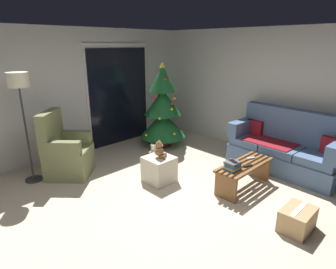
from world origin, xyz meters
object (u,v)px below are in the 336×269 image
remote_silver (251,158)px  floor_lamp (20,91)px  book_stack (233,166)px  teddy_bear_chestnut (160,150)px  coffee_table (244,172)px  armchair (66,153)px  cardboard_box_taped_mid_floor (297,219)px  christmas_tree (163,110)px  ottoman (159,169)px  remote_black (248,166)px  couch (285,148)px  cell_phone (233,161)px  teddy_bear_cream_by_tree (153,152)px

remote_silver → floor_lamp: floor_lamp is taller
book_stack → teddy_bear_chestnut: (-0.48, 1.07, 0.07)m
coffee_table → armchair: armchair is taller
floor_lamp → cardboard_box_taped_mid_floor: bearing=-63.0°
christmas_tree → floor_lamp: 2.82m
coffee_table → ottoman: size_ratio=2.50×
coffee_table → remote_black: size_ratio=7.05×
remote_silver → coffee_table: bearing=-57.7°
ottoman → couch: bearing=-32.2°
cell_phone → floor_lamp: (-1.99, 2.58, 0.96)m
coffee_table → book_stack: bearing=177.4°
christmas_tree → remote_black: bearing=-101.5°
teddy_bear_cream_by_tree → remote_black: bearing=-85.8°
coffee_table → cardboard_box_taped_mid_floor: bearing=-113.8°
remote_black → ottoman: (-0.74, 1.18, -0.21)m
remote_silver → christmas_tree: (0.18, 2.27, 0.39)m
remote_silver → teddy_bear_chestnut: teddy_bear_chestnut is taller
christmas_tree → coffee_table: bearing=-100.3°
remote_black → couch: bearing=108.1°
teddy_bear_chestnut → remote_black: bearing=-57.9°
remote_black → christmas_tree: (0.49, 2.39, 0.39)m
remote_silver → teddy_bear_cream_by_tree: 1.96m
armchair → cardboard_box_taped_mid_floor: (1.33, -3.42, -0.26)m
floor_lamp → teddy_bear_cream_by_tree: bearing=-18.0°
floor_lamp → christmas_tree: bearing=-6.1°
book_stack → armchair: bearing=121.5°
armchair → book_stack: bearing=-58.5°
coffee_table → floor_lamp: 3.68m
coffee_table → teddy_bear_chestnut: bearing=126.4°
couch → christmas_tree: christmas_tree is taller
christmas_tree → ottoman: christmas_tree is taller
ottoman → teddy_bear_cream_by_tree: 1.02m
book_stack → teddy_bear_cream_by_tree: book_stack is taller
remote_black → floor_lamp: 3.65m
coffee_table → remote_black: (-0.07, -0.09, 0.15)m
book_stack → couch: bearing=-5.8°
remote_silver → armchair: (-2.02, 2.36, -0.02)m
remote_silver → book_stack: size_ratio=0.65×
floor_lamp → cardboard_box_taped_mid_floor: size_ratio=3.85×
remote_black → floor_lamp: size_ratio=0.09×
coffee_table → cardboard_box_taped_mid_floor: size_ratio=2.37×
remote_black → teddy_bear_chestnut: 1.39m
teddy_bear_chestnut → coffee_table: bearing=-53.6°
christmas_tree → teddy_bear_chestnut: christmas_tree is taller
christmas_tree → remote_silver: bearing=-94.6°
book_stack → armchair: 2.79m
couch → book_stack: (-1.47, 0.15, 0.08)m
remote_black → armchair: armchair is taller
couch → christmas_tree: (-0.73, 2.44, 0.42)m
coffee_table → ottoman: ottoman is taller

